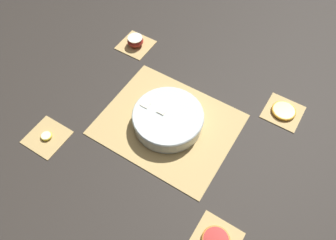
{
  "coord_description": "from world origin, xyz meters",
  "views": [
    {
      "loc": [
        -0.34,
        0.54,
        0.98
      ],
      "look_at": [
        0.0,
        0.0,
        0.03
      ],
      "focal_mm": 35.0,
      "sensor_mm": 36.0,
      "label": 1
    }
  ],
  "objects_px": {
    "apple_half": "(135,41)",
    "banana_coin_single": "(46,136)",
    "fruit_salad_bowl": "(168,118)",
    "grapefruit_slice": "(216,240)",
    "orange_slice_whole": "(284,111)"
  },
  "relations": [
    {
      "from": "apple_half",
      "to": "banana_coin_single",
      "type": "height_order",
      "value": "apple_half"
    },
    {
      "from": "fruit_salad_bowl",
      "to": "apple_half",
      "type": "distance_m",
      "value": 0.42
    },
    {
      "from": "fruit_salad_bowl",
      "to": "banana_coin_single",
      "type": "relative_size",
      "value": 6.32
    },
    {
      "from": "banana_coin_single",
      "to": "grapefruit_slice",
      "type": "xyz_separation_m",
      "value": [
        -0.66,
        0.0,
        0.0
      ]
    },
    {
      "from": "orange_slice_whole",
      "to": "fruit_salad_bowl",
      "type": "bearing_deg",
      "value": 39.13
    },
    {
      "from": "orange_slice_whole",
      "to": "grapefruit_slice",
      "type": "relative_size",
      "value": 1.05
    },
    {
      "from": "fruit_salad_bowl",
      "to": "grapefruit_slice",
      "type": "height_order",
      "value": "fruit_salad_bowl"
    },
    {
      "from": "apple_half",
      "to": "banana_coin_single",
      "type": "distance_m",
      "value": 0.54
    },
    {
      "from": "apple_half",
      "to": "orange_slice_whole",
      "type": "xyz_separation_m",
      "value": [
        -0.66,
        0.0,
        -0.01
      ]
    },
    {
      "from": "apple_half",
      "to": "orange_slice_whole",
      "type": "distance_m",
      "value": 0.66
    },
    {
      "from": "fruit_salad_bowl",
      "to": "orange_slice_whole",
      "type": "xyz_separation_m",
      "value": [
        -0.33,
        -0.27,
        -0.03
      ]
    },
    {
      "from": "apple_half",
      "to": "grapefruit_slice",
      "type": "xyz_separation_m",
      "value": [
        -0.66,
        0.54,
        -0.01
      ]
    },
    {
      "from": "orange_slice_whole",
      "to": "apple_half",
      "type": "bearing_deg",
      "value": 0.0
    },
    {
      "from": "fruit_salad_bowl",
      "to": "banana_coin_single",
      "type": "xyz_separation_m",
      "value": [
        0.33,
        0.27,
        -0.03
      ]
    },
    {
      "from": "orange_slice_whole",
      "to": "banana_coin_single",
      "type": "distance_m",
      "value": 0.85
    }
  ]
}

